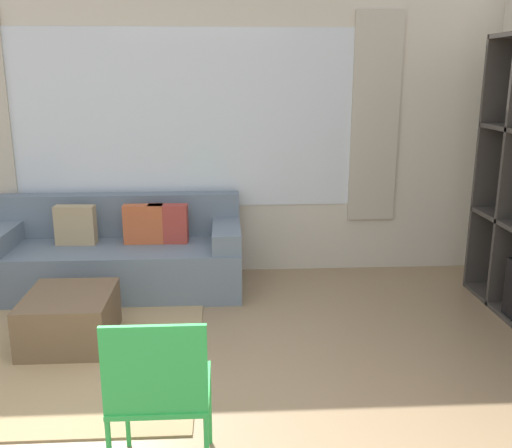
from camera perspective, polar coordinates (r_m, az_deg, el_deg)
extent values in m
cube|color=beige|center=(5.33, -7.18, 9.27)|extent=(6.96, 0.07, 2.70)
cube|color=white|center=(5.29, -7.25, 10.31)|extent=(3.17, 0.01, 1.60)
cube|color=beige|center=(5.44, 11.82, 10.25)|extent=(0.44, 0.03, 1.90)
cube|color=#3D3833|center=(5.31, 22.94, 5.27)|extent=(0.38, 0.04, 2.16)
cube|color=slate|center=(5.15, -13.74, -4.27)|extent=(2.17, 0.84, 0.42)
cube|color=slate|center=(5.35, -13.39, 0.94)|extent=(2.17, 0.18, 0.38)
cube|color=slate|center=(5.32, -24.18, -1.23)|extent=(0.24, 0.78, 0.17)
cube|color=slate|center=(4.97, -2.97, -0.99)|extent=(0.24, 0.78, 0.17)
cube|color=#AD3D33|center=(5.02, -8.77, 0.03)|extent=(0.35, 0.14, 0.34)
cube|color=#C65B33|center=(5.05, -11.18, -0.01)|extent=(0.34, 0.12, 0.34)
cube|color=tan|center=(5.16, -17.59, -0.10)|extent=(0.35, 0.14, 0.34)
cube|color=brown|center=(4.28, -18.10, -8.99)|extent=(0.59, 0.67, 0.36)
cylinder|color=green|center=(3.05, -4.69, -17.61)|extent=(0.02, 0.02, 0.44)
cylinder|color=green|center=(3.09, -12.80, -17.49)|extent=(0.02, 0.02, 0.44)
cube|color=green|center=(2.76, -9.40, -15.93)|extent=(0.44, 0.46, 0.02)
cube|color=green|center=(2.47, -10.12, -14.18)|extent=(0.44, 0.02, 0.40)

